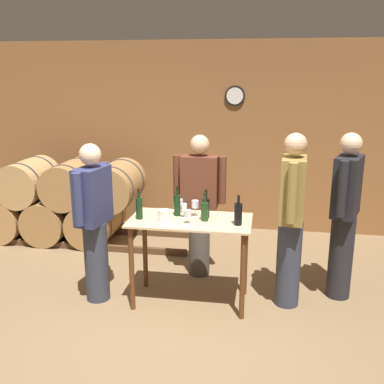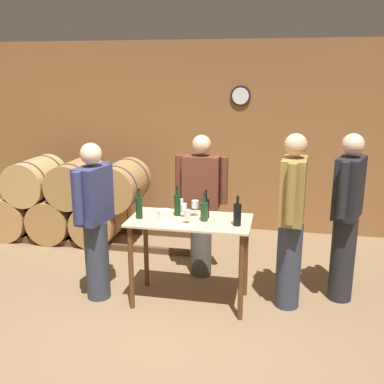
# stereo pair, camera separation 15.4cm
# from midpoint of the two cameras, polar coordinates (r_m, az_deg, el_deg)

# --- Properties ---
(ground_plane) EXTENTS (14.00, 14.00, 0.00)m
(ground_plane) POSITION_cam_midpoint_polar(r_m,az_deg,el_deg) (4.30, -4.95, -16.92)
(ground_plane) COLOR brown
(back_wall) EXTENTS (8.40, 0.08, 2.70)m
(back_wall) POSITION_cam_midpoint_polar(r_m,az_deg,el_deg) (6.54, 1.04, 6.97)
(back_wall) COLOR brown
(back_wall) RESTS_ON ground_plane
(barrel_rack) EXTENTS (3.89, 0.81, 1.13)m
(barrel_rack) POSITION_cam_midpoint_polar(r_m,az_deg,el_deg) (6.44, -16.80, -1.17)
(barrel_rack) COLOR #4C331E
(barrel_rack) RESTS_ON ground_plane
(tasting_table) EXTENTS (1.19, 0.61, 0.88)m
(tasting_table) POSITION_cam_midpoint_polar(r_m,az_deg,el_deg) (4.43, -1.21, -5.63)
(tasting_table) COLOR #D1B284
(tasting_table) RESTS_ON ground_plane
(wine_bottle_far_left) EXTENTS (0.07, 0.07, 0.30)m
(wine_bottle_far_left) POSITION_cam_midpoint_polar(r_m,az_deg,el_deg) (4.40, -7.73, -1.95)
(wine_bottle_far_left) COLOR black
(wine_bottle_far_left) RESTS_ON tasting_table
(wine_bottle_left) EXTENTS (0.06, 0.06, 0.30)m
(wine_bottle_left) POSITION_cam_midpoint_polar(r_m,az_deg,el_deg) (4.46, -2.89, -1.56)
(wine_bottle_left) COLOR black
(wine_bottle_left) RESTS_ON tasting_table
(wine_bottle_center) EXTENTS (0.07, 0.07, 0.28)m
(wine_bottle_center) POSITION_cam_midpoint_polar(r_m,az_deg,el_deg) (4.40, 0.78, -1.98)
(wine_bottle_center) COLOR black
(wine_bottle_center) RESTS_ON tasting_table
(wine_bottle_right) EXTENTS (0.07, 0.07, 0.28)m
(wine_bottle_right) POSITION_cam_midpoint_polar(r_m,az_deg,el_deg) (4.31, 0.60, -2.38)
(wine_bottle_right) COLOR #193819
(wine_bottle_right) RESTS_ON tasting_table
(wine_bottle_far_right) EXTENTS (0.07, 0.07, 0.29)m
(wine_bottle_far_right) POSITION_cam_midpoint_polar(r_m,az_deg,el_deg) (4.20, 4.84, -2.74)
(wine_bottle_far_right) COLOR black
(wine_bottle_far_right) RESTS_ON tasting_table
(wine_glass_near_left) EXTENTS (0.06, 0.06, 0.14)m
(wine_glass_near_left) POSITION_cam_midpoint_polar(r_m,az_deg,el_deg) (4.56, -2.53, -1.43)
(wine_glass_near_left) COLOR silver
(wine_glass_near_left) RESTS_ON tasting_table
(wine_glass_near_center) EXTENTS (0.06, 0.06, 0.14)m
(wine_glass_near_center) POSITION_cam_midpoint_polar(r_m,az_deg,el_deg) (4.40, -2.02, -2.04)
(wine_glass_near_center) COLOR silver
(wine_glass_near_center) RESTS_ON tasting_table
(wine_glass_near_right) EXTENTS (0.07, 0.07, 0.14)m
(wine_glass_near_right) POSITION_cam_midpoint_polar(r_m,az_deg,el_deg) (4.22, -1.54, -2.82)
(wine_glass_near_right) COLOR silver
(wine_glass_near_right) RESTS_ON tasting_table
(wine_glass_far_side) EXTENTS (0.07, 0.07, 0.16)m
(wine_glass_far_side) POSITION_cam_midpoint_polar(r_m,az_deg,el_deg) (4.43, -0.59, -1.61)
(wine_glass_far_side) COLOR silver
(wine_glass_far_side) RESTS_ON tasting_table
(ice_bucket) EXTENTS (0.12, 0.12, 0.11)m
(ice_bucket) POSITION_cam_midpoint_polar(r_m,az_deg,el_deg) (4.32, -4.56, -3.01)
(ice_bucket) COLOR white
(ice_bucket) RESTS_ON tasting_table
(person_host) EXTENTS (0.25, 0.59, 1.73)m
(person_host) POSITION_cam_midpoint_polar(r_m,az_deg,el_deg) (4.40, 11.51, -3.18)
(person_host) COLOR #333847
(person_host) RESTS_ON ground_plane
(person_visitor_with_scarf) EXTENTS (0.59, 0.24, 1.62)m
(person_visitor_with_scarf) POSITION_cam_midpoint_polar(r_m,az_deg,el_deg) (5.00, 0.07, -1.43)
(person_visitor_with_scarf) COLOR #4C4742
(person_visitor_with_scarf) RESTS_ON ground_plane
(person_visitor_bearded) EXTENTS (0.34, 0.56, 1.71)m
(person_visitor_bearded) POSITION_cam_midpoint_polar(r_m,az_deg,el_deg) (4.71, 17.94, -2.58)
(person_visitor_bearded) COLOR #232328
(person_visitor_bearded) RESTS_ON ground_plane
(person_visitor_near_door) EXTENTS (0.29, 0.58, 1.62)m
(person_visitor_near_door) POSITION_cam_midpoint_polar(r_m,az_deg,el_deg) (4.56, -13.28, -3.51)
(person_visitor_near_door) COLOR #333847
(person_visitor_near_door) RESTS_ON ground_plane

